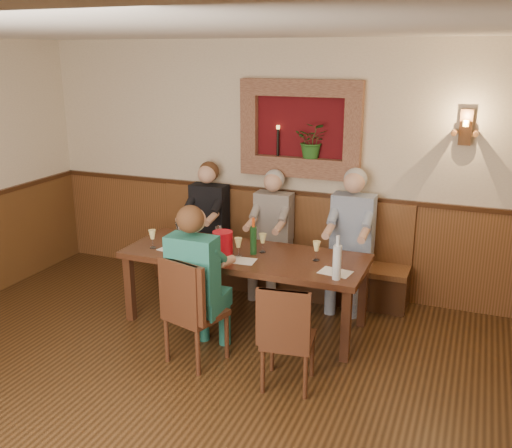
{
  "coord_description": "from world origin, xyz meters",
  "views": [
    {
      "loc": [
        2.06,
        -3.04,
        2.65
      ],
      "look_at": [
        0.1,
        1.9,
        1.05
      ],
      "focal_mm": 40.0,
      "sensor_mm": 36.0,
      "label": 1
    }
  ],
  "objects_px": {
    "bench": "(276,262)",
    "person_chair_front": "(199,295)",
    "wine_bottle_green_a": "(253,239)",
    "chair_near_left": "(195,331)",
    "person_bench_right": "(350,250)",
    "spittoon_bucket": "(223,243)",
    "water_bottle": "(337,261)",
    "person_bench_mid": "(271,243)",
    "dining_table": "(245,260)",
    "chair_near_right": "(288,356)",
    "person_bench_left": "(206,234)",
    "wine_bottle_green_b": "(189,229)"
  },
  "relations": [
    {
      "from": "bench",
      "to": "person_bench_left",
      "type": "xyz_separation_m",
      "value": [
        -0.84,
        -0.11,
        0.27
      ]
    },
    {
      "from": "person_chair_front",
      "to": "wine_bottle_green_a",
      "type": "bearing_deg",
      "value": 75.85
    },
    {
      "from": "dining_table",
      "to": "person_bench_left",
      "type": "distance_m",
      "value": 1.19
    },
    {
      "from": "wine_bottle_green_b",
      "to": "person_bench_mid",
      "type": "bearing_deg",
      "value": 54.61
    },
    {
      "from": "chair_near_left",
      "to": "person_bench_right",
      "type": "relative_size",
      "value": 0.66
    },
    {
      "from": "dining_table",
      "to": "water_bottle",
      "type": "bearing_deg",
      "value": -17.61
    },
    {
      "from": "chair_near_left",
      "to": "chair_near_right",
      "type": "xyz_separation_m",
      "value": [
        0.89,
        -0.08,
        -0.02
      ]
    },
    {
      "from": "bench",
      "to": "chair_near_right",
      "type": "height_order",
      "value": "bench"
    },
    {
      "from": "bench",
      "to": "person_chair_front",
      "type": "bearing_deg",
      "value": -93.88
    },
    {
      "from": "person_bench_left",
      "to": "wine_bottle_green_b",
      "type": "distance_m",
      "value": 0.92
    },
    {
      "from": "person_bench_right",
      "to": "water_bottle",
      "type": "bearing_deg",
      "value": -83.45
    },
    {
      "from": "spittoon_bucket",
      "to": "water_bottle",
      "type": "distance_m",
      "value": 1.22
    },
    {
      "from": "chair_near_right",
      "to": "wine_bottle_green_a",
      "type": "height_order",
      "value": "wine_bottle_green_a"
    },
    {
      "from": "person_chair_front",
      "to": "chair_near_left",
      "type": "bearing_deg",
      "value": -94.22
    },
    {
      "from": "wine_bottle_green_a",
      "to": "person_chair_front",
      "type": "bearing_deg",
      "value": -104.15
    },
    {
      "from": "spittoon_bucket",
      "to": "wine_bottle_green_a",
      "type": "bearing_deg",
      "value": 20.65
    },
    {
      "from": "dining_table",
      "to": "chair_near_right",
      "type": "distance_m",
      "value": 1.28
    },
    {
      "from": "dining_table",
      "to": "bench",
      "type": "relative_size",
      "value": 0.8
    },
    {
      "from": "bench",
      "to": "person_bench_mid",
      "type": "height_order",
      "value": "person_bench_mid"
    },
    {
      "from": "person_bench_left",
      "to": "wine_bottle_green_b",
      "type": "height_order",
      "value": "person_bench_left"
    },
    {
      "from": "bench",
      "to": "person_bench_mid",
      "type": "distance_m",
      "value": 0.28
    },
    {
      "from": "person_bench_right",
      "to": "person_chair_front",
      "type": "relative_size",
      "value": 1.04
    },
    {
      "from": "wine_bottle_green_a",
      "to": "water_bottle",
      "type": "height_order",
      "value": "water_bottle"
    },
    {
      "from": "chair_near_left",
      "to": "wine_bottle_green_a",
      "type": "bearing_deg",
      "value": 92.75
    },
    {
      "from": "bench",
      "to": "chair_near_left",
      "type": "height_order",
      "value": "bench"
    },
    {
      "from": "bench",
      "to": "person_chair_front",
      "type": "distance_m",
      "value": 1.75
    },
    {
      "from": "spittoon_bucket",
      "to": "wine_bottle_green_b",
      "type": "xyz_separation_m",
      "value": [
        -0.42,
        0.1,
        0.06
      ]
    },
    {
      "from": "bench",
      "to": "person_bench_mid",
      "type": "bearing_deg",
      "value": -107.3
    },
    {
      "from": "person_bench_left",
      "to": "person_bench_right",
      "type": "relative_size",
      "value": 0.97
    },
    {
      "from": "chair_near_left",
      "to": "person_chair_front",
      "type": "bearing_deg",
      "value": 101.83
    },
    {
      "from": "bench",
      "to": "spittoon_bucket",
      "type": "distance_m",
      "value": 1.18
    },
    {
      "from": "person_bench_right",
      "to": "dining_table",
      "type": "bearing_deg",
      "value": -136.18
    },
    {
      "from": "water_bottle",
      "to": "wine_bottle_green_b",
      "type": "bearing_deg",
      "value": 168.56
    },
    {
      "from": "chair_near_right",
      "to": "chair_near_left",
      "type": "bearing_deg",
      "value": 167.44
    },
    {
      "from": "wine_bottle_green_a",
      "to": "chair_near_left",
      "type": "bearing_deg",
      "value": -103.3
    },
    {
      "from": "person_bench_right",
      "to": "wine_bottle_green_a",
      "type": "xyz_separation_m",
      "value": [
        -0.79,
        -0.82,
        0.28
      ]
    },
    {
      "from": "dining_table",
      "to": "wine_bottle_green_a",
      "type": "height_order",
      "value": "wine_bottle_green_a"
    },
    {
      "from": "bench",
      "to": "person_chair_front",
      "type": "height_order",
      "value": "person_chair_front"
    },
    {
      "from": "person_chair_front",
      "to": "person_bench_right",
      "type": "bearing_deg",
      "value": 58.52
    },
    {
      "from": "person_chair_front",
      "to": "water_bottle",
      "type": "relative_size",
      "value": 3.62
    },
    {
      "from": "chair_near_left",
      "to": "person_chair_front",
      "type": "height_order",
      "value": "person_chair_front"
    },
    {
      "from": "chair_near_left",
      "to": "person_chair_front",
      "type": "relative_size",
      "value": 0.69
    },
    {
      "from": "person_bench_mid",
      "to": "spittoon_bucket",
      "type": "distance_m",
      "value": 0.98
    },
    {
      "from": "chair_near_left",
      "to": "spittoon_bucket",
      "type": "xyz_separation_m",
      "value": [
        -0.08,
        0.77,
        0.57
      ]
    },
    {
      "from": "chair_near_right",
      "to": "bench",
      "type": "bearing_deg",
      "value": 104.78
    },
    {
      "from": "chair_near_right",
      "to": "wine_bottle_green_b",
      "type": "bearing_deg",
      "value": 138.34
    },
    {
      "from": "chair_near_left",
      "to": "person_bench_right",
      "type": "height_order",
      "value": "person_bench_right"
    },
    {
      "from": "person_bench_right",
      "to": "spittoon_bucket",
      "type": "xyz_separation_m",
      "value": [
        -1.07,
        -0.92,
        0.24
      ]
    },
    {
      "from": "dining_table",
      "to": "person_bench_left",
      "type": "height_order",
      "value": "person_bench_left"
    },
    {
      "from": "person_bench_right",
      "to": "spittoon_bucket",
      "type": "relative_size",
      "value": 6.59
    }
  ]
}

